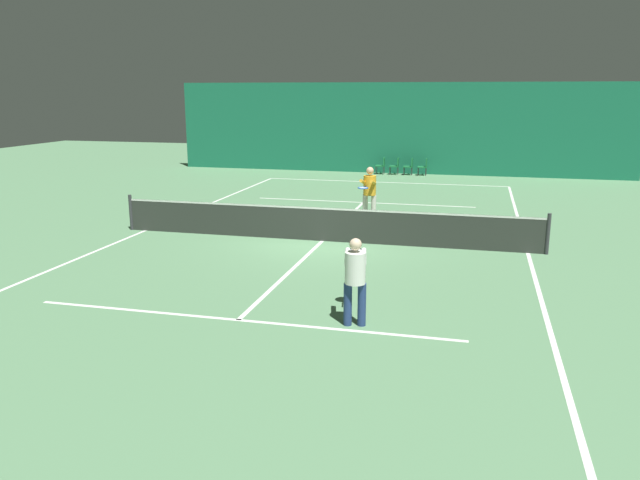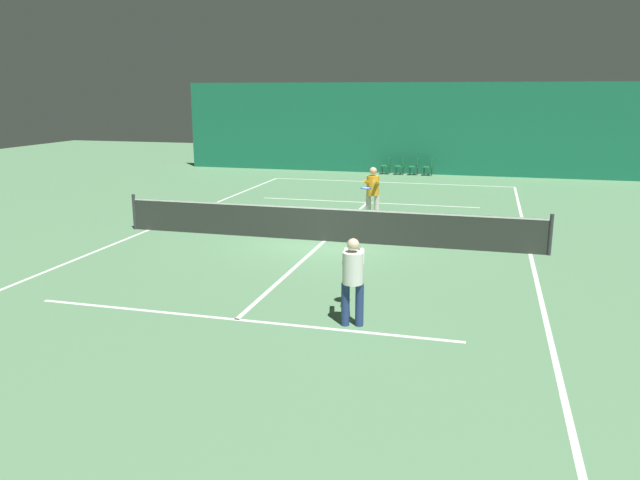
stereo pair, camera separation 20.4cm
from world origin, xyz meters
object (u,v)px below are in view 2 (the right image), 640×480
object	(u,v)px
courtside_chair_0	(387,165)
courtside_chair_1	(401,165)
player_far	(373,190)
tennis_net	(324,223)
courtside_chair_3	(430,166)
courtside_chair_2	(415,165)
player_near	(353,275)

from	to	relation	value
courtside_chair_0	courtside_chair_1	world-z (taller)	same
player_far	courtside_chair_1	size ratio (longest dim) A/B	2.09
player_far	courtside_chair_0	bearing A→B (deg)	-171.43
tennis_net	player_far	size ratio (longest dim) A/B	6.84
courtside_chair_3	courtside_chair_1	bearing A→B (deg)	-90.00
courtside_chair_2	courtside_chair_3	xyz separation A→B (m)	(0.70, 0.00, 0.00)
courtside_chair_0	courtside_chair_1	size ratio (longest dim) A/B	1.00
courtside_chair_1	courtside_chair_2	size ratio (longest dim) A/B	1.00
tennis_net	courtside_chair_1	xyz separation A→B (m)	(0.11, 14.77, -0.03)
tennis_net	courtside_chair_0	size ratio (longest dim) A/B	14.29
tennis_net	courtside_chair_2	size ratio (longest dim) A/B	14.29
courtside_chair_2	tennis_net	bearing A→B (deg)	-3.16
player_near	courtside_chair_2	world-z (taller)	player_near
player_near	courtside_chair_3	bearing A→B (deg)	-8.79
courtside_chair_2	player_far	bearing A→B (deg)	-0.05
tennis_net	player_near	bearing A→B (deg)	-70.85
courtside_chair_1	player_near	bearing A→B (deg)	5.48
player_near	courtside_chair_0	bearing A→B (deg)	-3.03
courtside_chair_2	courtside_chair_3	distance (m)	0.70
tennis_net	player_far	world-z (taller)	player_far
player_far	courtside_chair_1	world-z (taller)	player_far
courtside_chair_0	courtside_chair_2	world-z (taller)	same
player_near	player_far	xyz separation A→B (m)	(-1.31, 9.05, 0.09)
tennis_net	courtside_chair_3	distance (m)	14.85
player_far	courtside_chair_3	xyz separation A→B (m)	(0.71, 11.81, -0.54)
player_near	tennis_net	bearing A→B (deg)	8.73
courtside_chair_2	courtside_chair_1	bearing A→B (deg)	-90.00
tennis_net	player_near	xyz separation A→B (m)	(2.11, -6.08, 0.42)
tennis_net	courtside_chair_2	distance (m)	14.80
tennis_net	courtside_chair_3	xyz separation A→B (m)	(1.52, 14.77, -0.03)
player_far	courtside_chair_0	world-z (taller)	player_far
player_far	courtside_chair_2	xyz separation A→B (m)	(0.01, 11.81, -0.54)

